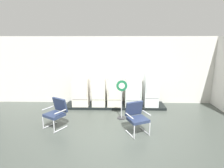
% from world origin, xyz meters
% --- Properties ---
extents(ground, '(12.00, 10.00, 0.05)m').
position_xyz_m(ground, '(0.00, 0.00, -0.03)').
color(ground, '#424842').
extents(back_wall, '(11.76, 0.12, 3.16)m').
position_xyz_m(back_wall, '(0.00, 3.66, 1.59)').
color(back_wall, silver).
rests_on(back_wall, ground).
extents(display_plinth, '(4.48, 0.95, 0.11)m').
position_xyz_m(display_plinth, '(0.00, 3.02, 0.05)').
color(display_plinth, black).
rests_on(display_plinth, ground).
extents(refrigerator_0, '(0.71, 0.68, 1.47)m').
position_xyz_m(refrigerator_0, '(-1.53, 2.91, 0.88)').
color(refrigerator_0, silver).
rests_on(refrigerator_0, display_plinth).
extents(refrigerator_1, '(0.58, 0.68, 1.39)m').
position_xyz_m(refrigerator_1, '(-0.73, 2.91, 0.84)').
color(refrigerator_1, silver).
rests_on(refrigerator_1, display_plinth).
extents(refrigerator_2, '(0.64, 0.61, 1.41)m').
position_xyz_m(refrigerator_2, '(-0.02, 2.88, 0.85)').
color(refrigerator_2, silver).
rests_on(refrigerator_2, display_plinth).
extents(refrigerator_3, '(0.70, 0.70, 1.36)m').
position_xyz_m(refrigerator_3, '(0.79, 2.92, 0.81)').
color(refrigerator_3, silver).
rests_on(refrigerator_3, display_plinth).
extents(refrigerator_4, '(0.60, 0.67, 1.63)m').
position_xyz_m(refrigerator_4, '(1.59, 2.91, 0.98)').
color(refrigerator_4, white).
rests_on(refrigerator_4, display_plinth).
extents(armchair_left, '(0.85, 0.86, 1.01)m').
position_xyz_m(armchair_left, '(-2.01, 0.93, 0.57)').
color(armchair_left, silver).
rests_on(armchair_left, ground).
extents(armchair_right, '(0.81, 0.83, 1.01)m').
position_xyz_m(armchair_right, '(0.70, 0.61, 0.57)').
color(armchair_right, silver).
rests_on(armchair_right, ground).
extents(sign_stand, '(0.41, 0.32, 1.52)m').
position_xyz_m(sign_stand, '(0.25, 1.71, 0.71)').
color(sign_stand, '#2D2D30').
rests_on(sign_stand, ground).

